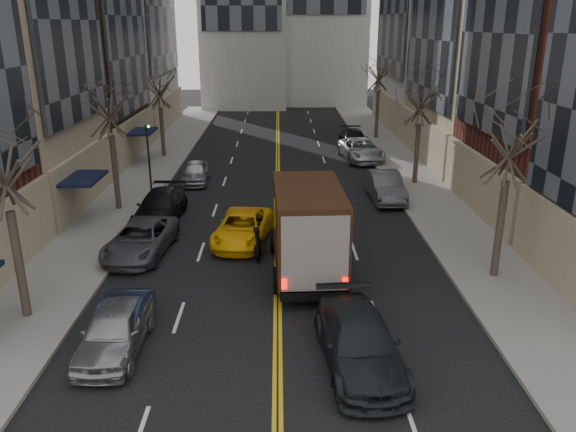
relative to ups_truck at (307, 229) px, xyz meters
name	(u,v)px	position (x,y,z in m)	size (l,w,h in m)	color
sidewalk_left	(144,177)	(-10.20, 15.25, -1.85)	(4.00, 66.00, 0.15)	slate
sidewalk_right	(410,176)	(7.80, 15.25, -1.85)	(4.00, 66.00, 0.15)	slate
tree_lf_mid	(107,90)	(-10.00, 8.25, 4.68)	(3.20, 3.20, 8.91)	#382D23
tree_lf_far	(158,78)	(-10.00, 21.25, 4.10)	(3.20, 3.20, 8.12)	#382D23
tree_rt_near	(514,120)	(7.60, -0.75, 4.53)	(3.20, 3.20, 8.71)	#382D23
tree_rt_mid	(422,87)	(7.60, 13.25, 4.25)	(3.20, 3.20, 8.32)	#382D23
tree_rt_far	(380,61)	(7.60, 28.25, 4.82)	(3.20, 3.20, 9.11)	#382D23
traffic_signal	(148,153)	(-8.59, 10.24, 0.90)	(0.29, 0.26, 4.70)	black
ups_truck	(307,229)	(0.00, 0.00, 0.00)	(3.07, 7.06, 3.81)	black
observer_sedan	(359,342)	(1.26, -6.77, -1.14)	(2.66, 5.53, 1.56)	black
taxi	(243,228)	(-2.85, 3.47, -1.22)	(2.33, 5.06, 1.41)	#FFBC0A
pedestrian	(258,245)	(-2.05, 1.04, -1.11)	(0.59, 0.39, 1.63)	black
parked_lf_a	(115,330)	(-6.30, -5.85, -1.17)	(1.77, 4.40, 1.50)	#95979C
parked_lf_b	(121,322)	(-6.30, -5.22, -1.27)	(1.38, 3.97, 1.31)	#121E38
parked_lf_c	(141,239)	(-7.31, 2.03, -1.20)	(2.38, 5.17, 1.44)	#494A50
parked_lf_d	(160,207)	(-7.35, 6.56, -1.16)	(2.14, 5.26, 1.53)	black
parked_lf_e	(195,172)	(-6.56, 14.01, -1.23)	(1.63, 4.04, 1.38)	#A3A6AA
parked_rt_a	(385,186)	(5.10, 10.07, -1.11)	(1.72, 4.92, 1.62)	#474A4E
parked_rt_b	(361,150)	(5.10, 20.18, -1.13)	(2.64, 5.72, 1.59)	#AFB3B7
parked_rt_c	(354,139)	(5.10, 24.52, -1.17)	(2.10, 5.16, 1.50)	black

